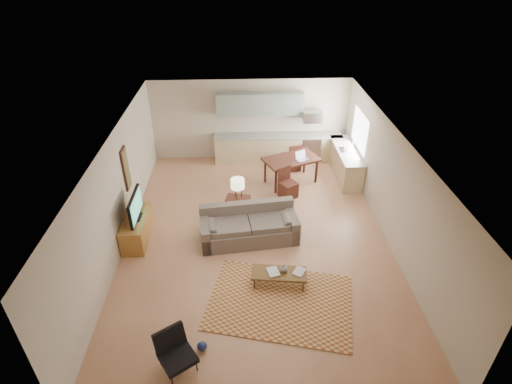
{
  "coord_description": "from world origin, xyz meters",
  "views": [
    {
      "loc": [
        -0.36,
        -7.95,
        6.31
      ],
      "look_at": [
        0.0,
        0.3,
        1.15
      ],
      "focal_mm": 28.0,
      "sensor_mm": 36.0,
      "label": 1
    }
  ],
  "objects_px": {
    "sofa": "(249,225)",
    "console_table": "(238,209)",
    "dining_table": "(291,170)",
    "coffee_table": "(279,279)",
    "tv_credenza": "(137,228)",
    "armchair": "(177,354)"
  },
  "relations": [
    {
      "from": "sofa",
      "to": "console_table",
      "type": "bearing_deg",
      "value": 101.08
    },
    {
      "from": "sofa",
      "to": "dining_table",
      "type": "height_order",
      "value": "sofa"
    },
    {
      "from": "console_table",
      "to": "dining_table",
      "type": "height_order",
      "value": "dining_table"
    },
    {
      "from": "coffee_table",
      "to": "console_table",
      "type": "xyz_separation_m",
      "value": [
        -0.86,
        2.4,
        0.18
      ]
    },
    {
      "from": "tv_credenza",
      "to": "dining_table",
      "type": "relative_size",
      "value": 0.87
    },
    {
      "from": "tv_credenza",
      "to": "dining_table",
      "type": "bearing_deg",
      "value": 32.53
    },
    {
      "from": "coffee_table",
      "to": "sofa",
      "type": "bearing_deg",
      "value": 116.75
    },
    {
      "from": "armchair",
      "to": "console_table",
      "type": "relative_size",
      "value": 1.03
    },
    {
      "from": "console_table",
      "to": "tv_credenza",
      "type": "bearing_deg",
      "value": -153.55
    },
    {
      "from": "armchair",
      "to": "tv_credenza",
      "type": "height_order",
      "value": "armchair"
    },
    {
      "from": "console_table",
      "to": "dining_table",
      "type": "relative_size",
      "value": 0.44
    },
    {
      "from": "console_table",
      "to": "dining_table",
      "type": "xyz_separation_m",
      "value": [
        1.62,
        1.97,
        0.05
      ]
    },
    {
      "from": "tv_credenza",
      "to": "dining_table",
      "type": "height_order",
      "value": "dining_table"
    },
    {
      "from": "coffee_table",
      "to": "dining_table",
      "type": "distance_m",
      "value": 4.44
    },
    {
      "from": "sofa",
      "to": "armchair",
      "type": "height_order",
      "value": "sofa"
    },
    {
      "from": "coffee_table",
      "to": "dining_table",
      "type": "xyz_separation_m",
      "value": [
        0.76,
        4.37,
        0.23
      ]
    },
    {
      "from": "armchair",
      "to": "tv_credenza",
      "type": "xyz_separation_m",
      "value": [
        -1.44,
        3.67,
        -0.05
      ]
    },
    {
      "from": "dining_table",
      "to": "tv_credenza",
      "type": "bearing_deg",
      "value": -170.74
    },
    {
      "from": "sofa",
      "to": "tv_credenza",
      "type": "distance_m",
      "value": 2.77
    },
    {
      "from": "tv_credenza",
      "to": "dining_table",
      "type": "distance_m",
      "value": 4.9
    },
    {
      "from": "armchair",
      "to": "console_table",
      "type": "height_order",
      "value": "armchair"
    },
    {
      "from": "armchair",
      "to": "coffee_table",
      "type": "bearing_deg",
      "value": 11.99
    }
  ]
}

